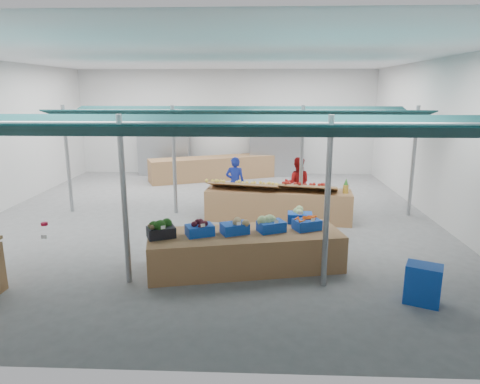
{
  "coord_description": "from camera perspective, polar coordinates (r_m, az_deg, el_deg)",
  "views": [
    {
      "loc": [
        1.32,
        -11.08,
        3.38
      ],
      "look_at": [
        0.91,
        -1.6,
        1.12
      ],
      "focal_mm": 32.0,
      "sensor_mm": 36.0,
      "label": 1
    }
  ],
  "objects": [
    {
      "name": "floor",
      "position": [
        11.66,
        -4.14,
        -3.48
      ],
      "size": [
        13.0,
        13.0,
        0.0
      ],
      "primitive_type": "plane",
      "color": "slate",
      "rests_on": "ground"
    },
    {
      "name": "hall",
      "position": [
        12.61,
        -3.6,
        10.03
      ],
      "size": [
        13.0,
        13.0,
        13.0
      ],
      "color": "silver",
      "rests_on": "ground"
    },
    {
      "name": "pole_grid",
      "position": [
        9.48,
        -1.01,
        3.87
      ],
      "size": [
        10.0,
        4.6,
        3.0
      ],
      "color": "gray",
      "rests_on": "floor"
    },
    {
      "name": "awnings",
      "position": [
        9.37,
        -1.03,
        9.72
      ],
      "size": [
        9.5,
        7.08,
        0.3
      ],
      "color": "#0A2B2B",
      "rests_on": "pole_grid"
    },
    {
      "name": "back_shelving_left",
      "position": [
        17.67,
        -10.09,
        5.46
      ],
      "size": [
        2.0,
        0.5,
        2.0
      ],
      "primitive_type": "cube",
      "color": "#B23F33",
      "rests_on": "floor"
    },
    {
      "name": "back_shelving_right",
      "position": [
        17.26,
        4.72,
        5.44
      ],
      "size": [
        2.0,
        0.5,
        2.0
      ],
      "primitive_type": "cube",
      "color": "#B23F33",
      "rests_on": "floor"
    },
    {
      "name": "veg_counter",
      "position": [
        8.37,
        0.69,
        -7.77
      ],
      "size": [
        3.87,
        1.97,
        0.72
      ],
      "primitive_type": "cube",
      "rotation": [
        0.0,
        0.0,
        0.21
      ],
      "color": "#8D5F3D",
      "rests_on": "floor"
    },
    {
      "name": "fruit_counter",
      "position": [
        11.42,
        5.07,
        -1.74
      ],
      "size": [
        3.89,
        1.3,
        0.82
      ],
      "primitive_type": "cube",
      "rotation": [
        0.0,
        0.0,
        -0.1
      ],
      "color": "#8D5F3D",
      "rests_on": "floor"
    },
    {
      "name": "far_counter",
      "position": [
        16.63,
        -3.68,
        3.18
      ],
      "size": [
        4.84,
        2.79,
        0.87
      ],
      "primitive_type": "cube",
      "rotation": [
        0.0,
        0.0,
        0.4
      ],
      "color": "#8D5F3D",
      "rests_on": "floor"
    },
    {
      "name": "crate_stack",
      "position": [
        7.67,
        23.21,
        -11.22
      ],
      "size": [
        0.66,
        0.58,
        0.66
      ],
      "primitive_type": "cube",
      "rotation": [
        0.0,
        0.0,
        -0.43
      ],
      "color": "#0F3EAB",
      "rests_on": "floor"
    },
    {
      "name": "vendor_left",
      "position": [
        12.41,
        -0.66,
        1.22
      ],
      "size": [
        0.59,
        0.42,
        1.53
      ],
      "primitive_type": "imported",
      "rotation": [
        0.0,
        0.0,
        3.04
      ],
      "color": "#172797",
      "rests_on": "floor"
    },
    {
      "name": "vendor_right",
      "position": [
        12.44,
        7.65,
        1.14
      ],
      "size": [
        0.8,
        0.65,
        1.53
      ],
      "primitive_type": "imported",
      "rotation": [
        0.0,
        0.0,
        3.04
      ],
      "color": "#A81415",
      "rests_on": "floor"
    },
    {
      "name": "crate_broccoli",
      "position": [
        8.08,
        -10.5,
        -4.89
      ],
      "size": [
        0.6,
        0.52,
        0.35
      ],
      "rotation": [
        0.0,
        0.0,
        0.42
      ],
      "color": "black",
      "rests_on": "veg_counter"
    },
    {
      "name": "crate_beets",
      "position": [
        8.1,
        -5.4,
        -4.86
      ],
      "size": [
        0.6,
        0.52,
        0.29
      ],
      "rotation": [
        0.0,
        0.0,
        0.42
      ],
      "color": "#0F3EAB",
      "rests_on": "veg_counter"
    },
    {
      "name": "crate_celeriac",
      "position": [
        8.17,
        -0.72,
        -4.56
      ],
      "size": [
        0.6,
        0.52,
        0.31
      ],
      "rotation": [
        0.0,
        0.0,
        0.42
      ],
      "color": "#0F3EAB",
      "rests_on": "veg_counter"
    },
    {
      "name": "crate_cabbage",
      "position": [
        8.3,
        4.2,
        -4.21
      ],
      "size": [
        0.6,
        0.52,
        0.35
      ],
      "rotation": [
        0.0,
        0.0,
        0.42
      ],
      "color": "#0F3EAB",
      "rests_on": "veg_counter"
    },
    {
      "name": "crate_carrots",
      "position": [
        8.51,
        8.91,
        -4.23
      ],
      "size": [
        0.6,
        0.52,
        0.29
      ],
      "rotation": [
        0.0,
        0.0,
        0.42
      ],
      "color": "#0F3EAB",
      "rests_on": "veg_counter"
    },
    {
      "name": "sparrow",
      "position": [
        7.94,
        -11.73,
        -4.6
      ],
      "size": [
        0.12,
        0.09,
        0.11
      ],
      "rotation": [
        0.0,
        0.0,
        0.42
      ],
      "color": "brown",
      "rests_on": "crate_broccoli"
    },
    {
      "name": "pole_ribbon",
      "position": [
        8.26,
        -24.64,
        -4.04
      ],
      "size": [
        0.12,
        0.12,
        0.28
      ],
      "color": "red",
      "rests_on": "pole_grid"
    },
    {
      "name": "apple_heap_yellow",
      "position": [
        11.28,
        0.5,
        1.13
      ],
      "size": [
        2.0,
        1.08,
        0.27
      ],
      "rotation": [
        0.0,
        0.0,
        -0.21
      ],
      "color": "#997247",
      "rests_on": "fruit_counter"
    },
    {
      "name": "apple_heap_red",
      "position": [
        11.18,
        9.06,
        0.84
      ],
      "size": [
        1.61,
        1.0,
        0.27
      ],
      "rotation": [
        0.0,
        0.0,
        -0.21
      ],
      "color": "#997247",
      "rests_on": "fruit_counter"
    },
    {
      "name": "pineapple",
      "position": [
        11.23,
        13.93,
        0.75
      ],
      "size": [
        0.14,
        0.14,
        0.39
      ],
      "rotation": [
        0.0,
        0.0,
        -0.21
      ],
      "color": "#8C6019",
      "rests_on": "fruit_counter"
    },
    {
      "name": "crate_extra",
      "position": [
        8.92,
        7.99,
        -3.13
      ],
      "size": [
        0.53,
        0.42,
        0.32
      ],
      "rotation": [
        0.0,
        0.0,
        -0.08
      ],
      "color": "#0F3EAB",
      "rests_on": "veg_counter"
    }
  ]
}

